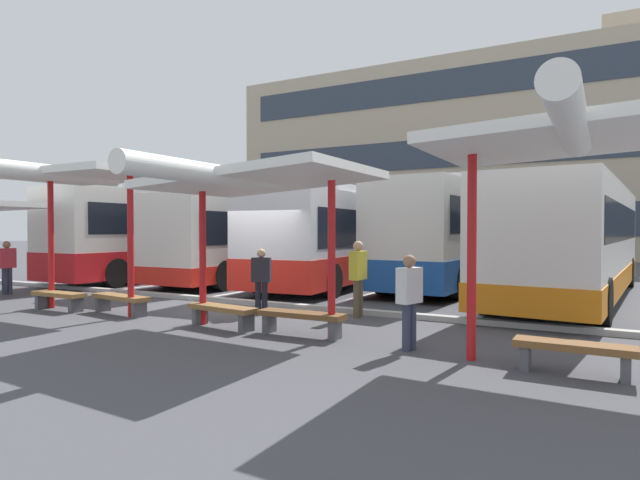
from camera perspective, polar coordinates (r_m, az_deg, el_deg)
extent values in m
plane|color=#47474C|center=(13.60, -8.98, -7.25)|extent=(160.00, 160.00, 0.00)
cube|color=tan|center=(44.59, 18.03, 7.76)|extent=(37.89, 14.10, 14.28)
cube|color=#2D3847|center=(37.36, 15.98, 2.10)|extent=(34.86, 0.08, 2.09)
cube|color=#2D3847|center=(37.74, 16.02, 9.35)|extent=(34.86, 0.08, 2.09)
cube|color=#2D3847|center=(38.71, 16.06, 16.34)|extent=(34.86, 0.08, 2.09)
cube|color=tan|center=(45.64, 30.53, 18.48)|extent=(3.20, 3.20, 2.80)
cube|color=silver|center=(22.81, -14.60, 0.79)|extent=(2.53, 12.14, 3.14)
cube|color=red|center=(22.84, -14.59, -1.97)|extent=(2.57, 12.18, 0.95)
cube|color=black|center=(22.81, -14.61, 2.04)|extent=(2.55, 11.17, 1.05)
cube|color=black|center=(27.49, -5.89, 1.67)|extent=(2.15, 0.10, 1.89)
cube|color=silver|center=(21.80, -17.39, 5.37)|extent=(1.48, 2.21, 0.36)
cylinder|color=black|center=(26.94, -9.75, -2.00)|extent=(0.31, 1.00, 1.00)
cylinder|color=black|center=(25.60, -5.84, -2.16)|extent=(0.31, 1.00, 1.00)
cylinder|color=black|center=(20.78, -25.39, -3.04)|extent=(0.31, 1.00, 1.00)
cylinder|color=black|center=(19.01, -21.46, -3.39)|extent=(0.31, 1.00, 1.00)
cube|color=silver|center=(20.42, -7.24, 0.33)|extent=(2.80, 10.16, 2.83)
cube|color=red|center=(20.47, -7.24, -2.84)|extent=(2.84, 10.20, 0.56)
cube|color=black|center=(20.42, -7.25, 1.26)|extent=(2.81, 9.36, 1.07)
cube|color=black|center=(24.72, -0.65, 1.28)|extent=(2.23, 0.14, 1.70)
cube|color=silver|center=(19.44, -9.37, 4.99)|extent=(1.58, 2.24, 0.36)
cylinder|color=black|center=(23.99, -4.87, -2.38)|extent=(0.33, 1.01, 1.00)
cylinder|color=black|center=(22.84, 0.10, -2.55)|extent=(0.33, 1.01, 1.00)
cylinder|color=black|center=(18.53, -16.30, -3.48)|extent=(0.33, 1.01, 1.00)
cylinder|color=black|center=(17.01, -10.57, -3.86)|extent=(0.33, 1.01, 1.00)
cube|color=silver|center=(19.13, 2.78, 0.35)|extent=(3.34, 11.36, 2.87)
cube|color=red|center=(19.17, 2.78, -2.61)|extent=(3.38, 11.40, 0.89)
cube|color=black|center=(19.12, 2.79, 1.28)|extent=(3.31, 10.47, 1.15)
cube|color=black|center=(24.38, 7.68, 1.33)|extent=(2.26, 0.24, 1.72)
cube|color=silver|center=(17.88, 1.11, 5.47)|extent=(1.69, 2.30, 0.36)
cylinder|color=black|center=(23.33, 3.76, -2.48)|extent=(0.37, 1.02, 1.00)
cylinder|color=black|center=(22.60, 9.38, -2.61)|extent=(0.37, 1.02, 1.00)
cylinder|color=black|center=(16.13, -6.50, -4.12)|extent=(0.37, 1.02, 1.00)
cylinder|color=black|center=(15.05, 1.27, -4.50)|extent=(0.37, 1.02, 1.00)
cube|color=silver|center=(19.84, 15.49, 0.77)|extent=(3.10, 12.46, 3.17)
cube|color=#194C9E|center=(19.88, 15.48, -2.54)|extent=(3.15, 12.50, 0.88)
cube|color=black|center=(19.84, 15.50, 2.27)|extent=(3.09, 11.47, 1.03)
cube|color=black|center=(25.80, 19.26, 1.67)|extent=(2.20, 0.19, 1.90)
cube|color=silver|center=(18.43, 14.19, 6.24)|extent=(1.61, 2.27, 0.36)
cylinder|color=black|center=(24.60, 15.84, -2.33)|extent=(0.35, 1.01, 1.00)
cylinder|color=black|center=(24.08, 21.12, -2.44)|extent=(0.35, 1.01, 1.00)
cylinder|color=black|center=(16.01, 6.94, -4.17)|extent=(0.35, 1.01, 1.00)
cylinder|color=black|center=(15.20, 14.88, -4.48)|extent=(0.35, 1.01, 1.00)
cube|color=silver|center=(16.64, 25.84, 0.17)|extent=(3.60, 12.00, 2.91)
cube|color=orange|center=(16.70, 25.81, -3.78)|extent=(3.64, 12.04, 0.61)
cube|color=black|center=(16.64, 25.86, 1.66)|extent=(3.55, 11.06, 0.94)
cube|color=black|center=(22.48, 27.90, 1.27)|extent=(2.27, 0.28, 1.74)
cube|color=silver|center=(15.24, 25.14, 6.24)|extent=(1.73, 2.33, 0.36)
cylinder|color=black|center=(21.13, 24.21, -2.96)|extent=(0.39, 1.02, 1.00)
cylinder|color=black|center=(20.87, 30.67, -3.07)|extent=(0.39, 1.02, 1.00)
cylinder|color=black|center=(12.74, 17.78, -5.59)|extent=(0.39, 1.02, 1.00)
cylinder|color=black|center=(12.31, 28.56, -5.91)|extent=(0.39, 1.02, 1.00)
cube|color=white|center=(25.37, -15.97, -3.35)|extent=(0.16, 14.00, 0.01)
cube|color=white|center=(22.85, -9.12, -3.82)|extent=(0.16, 14.00, 0.01)
cube|color=white|center=(20.74, -0.72, -4.31)|extent=(0.16, 14.00, 0.01)
cube|color=white|center=(19.16, 9.33, -4.78)|extent=(0.16, 14.00, 0.01)
cube|color=white|center=(18.26, 20.77, -5.13)|extent=(0.16, 14.00, 0.01)
cylinder|color=red|center=(14.79, -27.32, -0.46)|extent=(0.14, 0.14, 3.20)
cylinder|color=red|center=(12.53, -19.99, -0.67)|extent=(0.14, 0.14, 3.20)
cube|color=white|center=(13.69, -24.02, 6.48)|extent=(3.86, 2.57, 0.17)
cylinder|color=white|center=(13.03, -28.01, 6.59)|extent=(0.36, 3.86, 0.36)
cube|color=brown|center=(14.34, -26.65, -5.31)|extent=(1.57, 0.43, 0.10)
cube|color=#4C4C51|center=(14.89, -28.05, -5.96)|extent=(0.12, 0.34, 0.35)
cube|color=#4C4C51|center=(13.86, -25.13, -6.45)|extent=(0.12, 0.34, 0.35)
cube|color=brown|center=(13.12, -20.97, -5.85)|extent=(1.79, 0.65, 0.10)
cube|color=#4C4C51|center=(13.76, -22.60, -6.49)|extent=(0.16, 0.35, 0.35)
cube|color=#4C4C51|center=(12.55, -19.16, -7.19)|extent=(0.16, 0.35, 0.35)
cylinder|color=red|center=(11.16, -12.70, -1.69)|extent=(0.14, 0.14, 2.87)
cylinder|color=red|center=(9.44, 1.27, -2.18)|extent=(0.14, 0.14, 2.87)
cube|color=white|center=(10.25, -6.32, 6.56)|extent=(4.04, 3.15, 0.41)
cylinder|color=white|center=(9.12, -11.51, 7.02)|extent=(0.36, 4.03, 0.36)
cube|color=brown|center=(10.77, -10.63, -7.32)|extent=(1.69, 0.64, 0.10)
cube|color=#4C4C51|center=(11.30, -12.97, -8.09)|extent=(0.16, 0.35, 0.35)
cube|color=#4C4C51|center=(10.33, -8.05, -8.95)|extent=(0.16, 0.35, 0.35)
cube|color=brown|center=(9.81, -2.07, -8.14)|extent=(1.72, 0.46, 0.10)
cube|color=#4C4C51|center=(10.21, -5.55, -9.06)|extent=(0.13, 0.34, 0.35)
cube|color=#4C4C51|center=(9.53, 1.67, -9.79)|extent=(0.13, 0.34, 0.35)
cylinder|color=red|center=(8.24, 16.25, -1.65)|extent=(0.14, 0.14, 3.18)
cube|color=white|center=(8.14, 26.22, 10.04)|extent=(3.83, 3.06, 0.33)
cylinder|color=white|center=(6.78, 25.71, 11.61)|extent=(0.36, 3.82, 0.36)
cube|color=brown|center=(8.01, 25.97, -10.39)|extent=(1.53, 0.44, 0.10)
cube|color=#4C4C51|center=(8.11, 21.54, -11.83)|extent=(0.12, 0.34, 0.35)
cube|color=#4C4C51|center=(8.04, 30.42, -12.02)|extent=(0.12, 0.34, 0.35)
cube|color=#ADADA8|center=(13.98, -7.74, -6.76)|extent=(44.00, 0.24, 0.12)
cylinder|color=#33384C|center=(8.86, 10.03, -9.24)|extent=(0.14, 0.14, 0.78)
cylinder|color=#33384C|center=(8.73, 9.41, -9.39)|extent=(0.14, 0.14, 0.78)
cube|color=silver|center=(8.70, 9.74, -4.91)|extent=(0.34, 0.50, 0.58)
sphere|color=#936B4C|center=(8.67, 9.75, -2.30)|extent=(0.21, 0.21, 0.21)
cylinder|color=#33384C|center=(18.54, -31.23, -3.90)|extent=(0.14, 0.14, 0.81)
cylinder|color=#33384C|center=(18.63, -30.79, -3.87)|extent=(0.14, 0.14, 0.81)
cube|color=#BF333F|center=(18.54, -31.03, -1.71)|extent=(0.22, 0.47, 0.60)
sphere|color=#936B4C|center=(18.52, -31.04, -0.44)|extent=(0.22, 0.22, 0.22)
cylinder|color=black|center=(12.33, -6.08, -6.32)|extent=(0.14, 0.14, 0.76)
cylinder|color=black|center=(12.36, -6.79, -6.31)|extent=(0.14, 0.14, 0.76)
cube|color=#26262D|center=(12.28, -6.44, -3.24)|extent=(0.49, 0.38, 0.57)
sphere|color=tan|center=(12.26, -6.44, -1.44)|extent=(0.21, 0.21, 0.21)
cylinder|color=brown|center=(11.78, 3.99, -6.44)|extent=(0.14, 0.14, 0.85)
cylinder|color=brown|center=(11.94, 4.37, -6.34)|extent=(0.14, 0.14, 0.85)
cube|color=gold|center=(11.79, 4.19, -2.79)|extent=(0.24, 0.51, 0.64)
sphere|color=tan|center=(11.76, 4.19, -0.67)|extent=(0.23, 0.23, 0.23)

